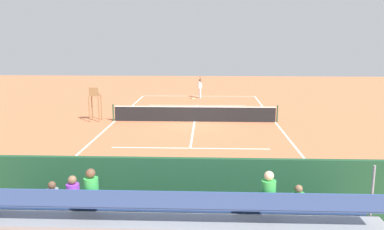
{
  "coord_description": "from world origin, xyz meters",
  "views": [
    {
      "loc": [
        -0.81,
        23.94,
        5.1
      ],
      "look_at": [
        0.0,
        4.0,
        1.2
      ],
      "focal_mm": 36.78,
      "sensor_mm": 36.0,
      "label": 1
    }
  ],
  "objects": [
    {
      "name": "tennis_net",
      "position": [
        0.0,
        0.0,
        0.5
      ],
      "size": [
        10.3,
        0.1,
        1.07
      ],
      "color": "black",
      "rests_on": "ground"
    },
    {
      "name": "tennis_player",
      "position": [
        -0.12,
        -9.94,
        1.02
      ],
      "size": [
        0.46,
        0.56,
        1.93
      ],
      "color": "white",
      "rests_on": "ground"
    },
    {
      "name": "tennis_racket",
      "position": [
        0.44,
        -9.45,
        0.01
      ],
      "size": [
        0.56,
        0.46,
        0.03
      ],
      "color": "black",
      "rests_on": "ground"
    },
    {
      "name": "court_line_markings",
      "position": [
        0.0,
        -0.04,
        0.0
      ],
      "size": [
        10.1,
        22.2,
        0.01
      ],
      "color": "white",
      "rests_on": "ground"
    },
    {
      "name": "umpire_chair",
      "position": [
        6.2,
        0.12,
        1.31
      ],
      "size": [
        0.67,
        0.67,
        2.14
      ],
      "color": "olive",
      "rests_on": "ground"
    },
    {
      "name": "courtside_bench",
      "position": [
        -2.72,
        13.27,
        0.56
      ],
      "size": [
        1.8,
        0.4,
        0.93
      ],
      "color": "#33383D",
      "rests_on": "ground"
    },
    {
      "name": "ground_plane",
      "position": [
        0.0,
        0.0,
        0.0
      ],
      "size": [
        60.0,
        60.0,
        0.0
      ],
      "primitive_type": "plane",
      "color": "#CC7047"
    },
    {
      "name": "backdrop_wall",
      "position": [
        0.0,
        14.0,
        1.0
      ],
      "size": [
        18.0,
        0.16,
        2.0
      ],
      "primitive_type": "cube",
      "color": "#1E4C2D",
      "rests_on": "ground"
    },
    {
      "name": "bleacher_stand",
      "position": [
        0.13,
        15.36,
        0.94
      ],
      "size": [
        9.06,
        2.4,
        2.48
      ],
      "color": "gray",
      "rests_on": "ground"
    },
    {
      "name": "tennis_ball_near",
      "position": [
        1.12,
        -8.47,
        0.03
      ],
      "size": [
        0.07,
        0.07,
        0.07
      ],
      "primitive_type": "sphere",
      "color": "#CCDB33",
      "rests_on": "ground"
    },
    {
      "name": "equipment_bag",
      "position": [
        -1.15,
        13.4,
        0.18
      ],
      "size": [
        0.9,
        0.36,
        0.36
      ],
      "primitive_type": "cube",
      "color": "#B22D2D",
      "rests_on": "ground"
    }
  ]
}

